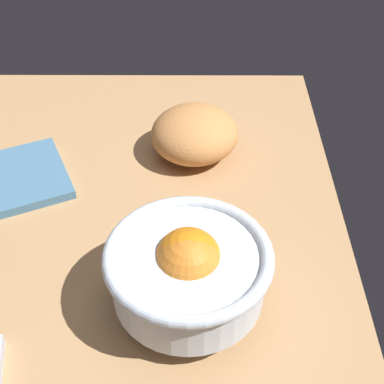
# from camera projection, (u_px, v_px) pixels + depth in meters

# --- Properties ---
(ground_plane) EXTENTS (0.81, 0.60, 0.03)m
(ground_plane) POSITION_uv_depth(u_px,v_px,m) (135.00, 226.00, 0.82)
(ground_plane) COLOR tan
(fruit_bowl) EXTENTS (0.19, 0.19, 0.11)m
(fruit_bowl) POSITION_uv_depth(u_px,v_px,m) (188.00, 269.00, 0.65)
(fruit_bowl) COLOR silver
(fruit_bowl) RESTS_ON ground
(bread_loaf) EXTENTS (0.20, 0.20, 0.08)m
(bread_loaf) POSITION_uv_depth(u_px,v_px,m) (195.00, 134.00, 0.90)
(bread_loaf) COLOR #C98347
(bread_loaf) RESTS_ON ground
(napkin_spare) EXTENTS (0.18, 0.17, 0.01)m
(napkin_spare) POSITION_uv_depth(u_px,v_px,m) (26.00, 176.00, 0.87)
(napkin_spare) COLOR teal
(napkin_spare) RESTS_ON ground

